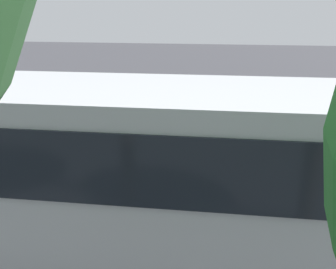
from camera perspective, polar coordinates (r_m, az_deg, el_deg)
name	(u,v)px	position (r m, az deg, el deg)	size (l,w,h in m)	color
ground_plane	(144,167)	(11.11, -3.70, -4.90)	(80.00, 80.00, 0.00)	#38383D
tour_bus	(193,185)	(6.27, 3.75, -7.62)	(10.09, 2.73, 3.25)	#B7BABF
spectator_far_left	(324,170)	(9.08, 22.43, -4.98)	(0.58, 0.37, 1.69)	#473823
spectator_left	(270,163)	(9.10, 15.08, -4.18)	(0.58, 0.33, 1.68)	black
spectator_centre	(217,162)	(8.82, 7.44, -4.06)	(0.58, 0.35, 1.74)	black
spectator_right	(175,155)	(9.26, 1.12, -3.17)	(0.58, 0.38, 1.66)	black
spectator_far_right	(127,156)	(9.12, -6.22, -3.23)	(0.58, 0.35, 1.75)	black
stunt_motorcycle	(98,114)	(12.96, -10.55, 3.08)	(1.97, 0.64, 1.77)	black
traffic_cone	(145,130)	(13.45, -3.54, 0.72)	(0.34, 0.34, 0.63)	orange
bay_line_a	(218,171)	(10.89, 7.48, -5.50)	(0.31, 4.40, 0.01)	white
bay_line_b	(135,166)	(11.18, -5.01, -4.75)	(0.33, 4.86, 0.01)	white
bay_line_c	(57,161)	(11.96, -16.33, -3.87)	(0.31, 4.35, 0.01)	white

